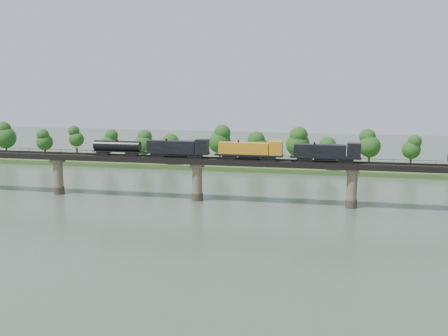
# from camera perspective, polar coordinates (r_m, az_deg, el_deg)

# --- Properties ---
(ground) EXTENTS (400.00, 400.00, 0.00)m
(ground) POSITION_cam_1_polar(r_m,az_deg,el_deg) (121.95, -6.20, -6.44)
(ground) COLOR #38483A
(ground) RESTS_ON ground
(far_bank) EXTENTS (300.00, 24.00, 1.60)m
(far_bank) POSITION_cam_1_polar(r_m,az_deg,el_deg) (202.41, 1.12, 0.41)
(far_bank) COLOR #345321
(far_bank) RESTS_ON ground
(bridge) EXTENTS (236.00, 30.00, 11.50)m
(bridge) POSITION_cam_1_polar(r_m,az_deg,el_deg) (148.69, -2.73, -1.25)
(bridge) COLOR #473A2D
(bridge) RESTS_ON ground
(bridge_superstructure) EXTENTS (220.00, 4.90, 0.75)m
(bridge_superstructure) POSITION_cam_1_polar(r_m,az_deg,el_deg) (147.60, -2.75, 1.16)
(bridge_superstructure) COLOR black
(bridge_superstructure) RESTS_ON bridge
(far_treeline) EXTENTS (289.06, 17.54, 13.60)m
(far_treeline) POSITION_cam_1_polar(r_m,az_deg,el_deg) (198.55, -1.44, 2.56)
(far_treeline) COLOR #382619
(far_treeline) RESTS_ON far_bank
(freight_train) EXTENTS (71.13, 2.77, 4.90)m
(freight_train) POSITION_cam_1_polar(r_m,az_deg,el_deg) (145.64, 0.10, 1.87)
(freight_train) COLOR black
(freight_train) RESTS_ON bridge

